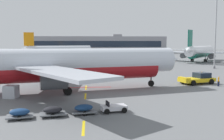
{
  "coord_description": "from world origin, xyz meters",
  "views": [
    {
      "loc": [
        18.5,
        -20.0,
        7.09
      ],
      "look_at": [
        21.86,
        18.91,
        3.04
      ],
      "focal_mm": 42.99,
      "sensor_mm": 36.0,
      "label": 1
    }
  ],
  "objects_px": {
    "airliner_mid_left": "(200,52)",
    "apron_light_mast_far": "(216,9)",
    "baggage_train": "(69,110)",
    "ground_crew_worker": "(219,81)",
    "pushback_tug": "(198,78)",
    "uld_cargo_container": "(11,92)",
    "airliner_foreground": "(74,64)",
    "airliner_far_right": "(59,50)",
    "fuel_service_truck": "(123,66)"
  },
  "relations": [
    {
      "from": "airliner_foreground",
      "to": "airliner_far_right",
      "type": "xyz_separation_m",
      "value": [
        -10.69,
        77.2,
        -0.36
      ]
    },
    {
      "from": "ground_crew_worker",
      "to": "uld_cargo_container",
      "type": "xyz_separation_m",
      "value": [
        -30.83,
        -6.38,
        -0.13
      ]
    },
    {
      "from": "ground_crew_worker",
      "to": "apron_light_mast_far",
      "type": "height_order",
      "value": "apron_light_mast_far"
    },
    {
      "from": "airliner_mid_left",
      "to": "ground_crew_worker",
      "type": "bearing_deg",
      "value": -110.17
    },
    {
      "from": "fuel_service_truck",
      "to": "baggage_train",
      "type": "distance_m",
      "value": 35.6
    },
    {
      "from": "pushback_tug",
      "to": "ground_crew_worker",
      "type": "distance_m",
      "value": 3.69
    },
    {
      "from": "airliner_mid_left",
      "to": "airliner_far_right",
      "type": "height_order",
      "value": "airliner_mid_left"
    },
    {
      "from": "airliner_mid_left",
      "to": "uld_cargo_container",
      "type": "bearing_deg",
      "value": -129.68
    },
    {
      "from": "airliner_mid_left",
      "to": "airliner_far_right",
      "type": "bearing_deg",
      "value": 159.89
    },
    {
      "from": "pushback_tug",
      "to": "airliner_foreground",
      "type": "bearing_deg",
      "value": -166.17
    },
    {
      "from": "pushback_tug",
      "to": "baggage_train",
      "type": "xyz_separation_m",
      "value": [
        -20.62,
        -18.33,
        -0.37
      ]
    },
    {
      "from": "ground_crew_worker",
      "to": "baggage_train",
      "type": "bearing_deg",
      "value": -146.05
    },
    {
      "from": "pushback_tug",
      "to": "airliner_mid_left",
      "type": "height_order",
      "value": "airliner_mid_left"
    },
    {
      "from": "airliner_foreground",
      "to": "uld_cargo_container",
      "type": "distance_m",
      "value": 9.4
    },
    {
      "from": "airliner_foreground",
      "to": "ground_crew_worker",
      "type": "distance_m",
      "value": 23.33
    },
    {
      "from": "fuel_service_truck",
      "to": "ground_crew_worker",
      "type": "bearing_deg",
      "value": -55.08
    },
    {
      "from": "airliner_mid_left",
      "to": "ground_crew_worker",
      "type": "height_order",
      "value": "airliner_mid_left"
    },
    {
      "from": "baggage_train",
      "to": "pushback_tug",
      "type": "bearing_deg",
      "value": 41.62
    },
    {
      "from": "pushback_tug",
      "to": "baggage_train",
      "type": "distance_m",
      "value": 27.59
    },
    {
      "from": "apron_light_mast_far",
      "to": "airliner_far_right",
      "type": "bearing_deg",
      "value": 135.21
    },
    {
      "from": "airliner_mid_left",
      "to": "uld_cargo_container",
      "type": "height_order",
      "value": "airliner_mid_left"
    },
    {
      "from": "baggage_train",
      "to": "apron_light_mast_far",
      "type": "relative_size",
      "value": 0.45
    },
    {
      "from": "baggage_train",
      "to": "ground_crew_worker",
      "type": "distance_m",
      "value": 27.56
    },
    {
      "from": "airliner_far_right",
      "to": "fuel_service_truck",
      "type": "relative_size",
      "value": 4.2
    },
    {
      "from": "ground_crew_worker",
      "to": "airliner_far_right",
      "type": "bearing_deg",
      "value": 114.21
    },
    {
      "from": "ground_crew_worker",
      "to": "pushback_tug",
      "type": "bearing_deg",
      "value": 127.27
    },
    {
      "from": "pushback_tug",
      "to": "airliner_mid_left",
      "type": "relative_size",
      "value": 0.23
    },
    {
      "from": "airliner_mid_left",
      "to": "ground_crew_worker",
      "type": "xyz_separation_m",
      "value": [
        -20.29,
        -55.24,
        -2.69
      ]
    },
    {
      "from": "pushback_tug",
      "to": "uld_cargo_container",
      "type": "relative_size",
      "value": 3.58
    },
    {
      "from": "airliner_mid_left",
      "to": "apron_light_mast_far",
      "type": "height_order",
      "value": "apron_light_mast_far"
    },
    {
      "from": "baggage_train",
      "to": "airliner_mid_left",
      "type": "bearing_deg",
      "value": 58.58
    },
    {
      "from": "airliner_mid_left",
      "to": "apron_light_mast_far",
      "type": "xyz_separation_m",
      "value": [
        -7.24,
        -26.66,
        12.4
      ]
    },
    {
      "from": "pushback_tug",
      "to": "apron_light_mast_far",
      "type": "bearing_deg",
      "value": 59.21
    },
    {
      "from": "fuel_service_truck",
      "to": "apron_light_mast_far",
      "type": "distance_m",
      "value": 31.43
    },
    {
      "from": "airliner_foreground",
      "to": "apron_light_mast_far",
      "type": "relative_size",
      "value": 1.33
    },
    {
      "from": "airliner_foreground",
      "to": "airliner_mid_left",
      "type": "height_order",
      "value": "airliner_foreground"
    },
    {
      "from": "baggage_train",
      "to": "uld_cargo_container",
      "type": "bearing_deg",
      "value": 131.5
    },
    {
      "from": "baggage_train",
      "to": "uld_cargo_container",
      "type": "distance_m",
      "value": 12.03
    },
    {
      "from": "pushback_tug",
      "to": "ground_crew_worker",
      "type": "bearing_deg",
      "value": -52.73
    },
    {
      "from": "baggage_train",
      "to": "uld_cargo_container",
      "type": "height_order",
      "value": "uld_cargo_container"
    },
    {
      "from": "airliner_foreground",
      "to": "baggage_train",
      "type": "height_order",
      "value": "airliner_foreground"
    },
    {
      "from": "baggage_train",
      "to": "ground_crew_worker",
      "type": "relative_size",
      "value": 7.12
    },
    {
      "from": "pushback_tug",
      "to": "apron_light_mast_far",
      "type": "xyz_separation_m",
      "value": [
        15.28,
        25.64,
        15.12
      ]
    },
    {
      "from": "uld_cargo_container",
      "to": "fuel_service_truck",
      "type": "bearing_deg",
      "value": 55.0
    },
    {
      "from": "airliner_far_right",
      "to": "ground_crew_worker",
      "type": "xyz_separation_m",
      "value": [
        33.73,
        -75.01,
        -2.66
      ]
    },
    {
      "from": "airliner_far_right",
      "to": "apron_light_mast_far",
      "type": "bearing_deg",
      "value": -44.79
    },
    {
      "from": "airliner_far_right",
      "to": "baggage_train",
      "type": "distance_m",
      "value": 91.1
    },
    {
      "from": "uld_cargo_container",
      "to": "apron_light_mast_far",
      "type": "xyz_separation_m",
      "value": [
        43.87,
        34.96,
        15.22
      ]
    },
    {
      "from": "pushback_tug",
      "to": "ground_crew_worker",
      "type": "relative_size",
      "value": 4.01
    },
    {
      "from": "uld_cargo_container",
      "to": "airliner_foreground",
      "type": "bearing_deg",
      "value": 28.32
    }
  ]
}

